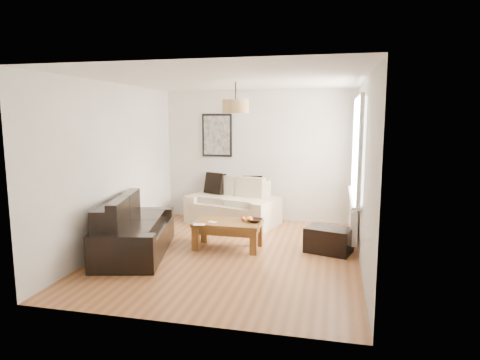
% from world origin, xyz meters
% --- Properties ---
extents(floor, '(4.50, 4.50, 0.00)m').
position_xyz_m(floor, '(0.00, 0.00, 0.00)').
color(floor, brown).
rests_on(floor, ground).
extents(ceiling, '(3.80, 4.50, 0.00)m').
position_xyz_m(ceiling, '(0.00, 0.00, 2.60)').
color(ceiling, white).
rests_on(ceiling, floor).
extents(wall_back, '(3.80, 0.04, 2.60)m').
position_xyz_m(wall_back, '(0.00, 2.25, 1.30)').
color(wall_back, silver).
rests_on(wall_back, floor).
extents(wall_front, '(3.80, 0.04, 2.60)m').
position_xyz_m(wall_front, '(0.00, -2.25, 1.30)').
color(wall_front, silver).
rests_on(wall_front, floor).
extents(wall_left, '(0.04, 4.50, 2.60)m').
position_xyz_m(wall_left, '(-1.90, 0.00, 1.30)').
color(wall_left, silver).
rests_on(wall_left, floor).
extents(wall_right, '(0.04, 4.50, 2.60)m').
position_xyz_m(wall_right, '(1.90, 0.00, 1.30)').
color(wall_right, silver).
rests_on(wall_right, floor).
extents(window_bay, '(0.14, 1.90, 1.60)m').
position_xyz_m(window_bay, '(1.86, 0.80, 1.60)').
color(window_bay, white).
rests_on(window_bay, wall_right).
extents(radiator, '(0.10, 0.90, 0.52)m').
position_xyz_m(radiator, '(1.82, 0.80, 0.38)').
color(radiator, white).
rests_on(radiator, wall_right).
extents(poster, '(0.62, 0.04, 0.87)m').
position_xyz_m(poster, '(-0.85, 2.22, 1.70)').
color(poster, black).
rests_on(poster, wall_back).
extents(pendant_shade, '(0.40, 0.40, 0.20)m').
position_xyz_m(pendant_shade, '(0.00, 0.30, 2.23)').
color(pendant_shade, tan).
rests_on(pendant_shade, ceiling).
extents(loveseat_cream, '(1.89, 1.38, 0.85)m').
position_xyz_m(loveseat_cream, '(-0.41, 1.78, 0.42)').
color(loveseat_cream, beige).
rests_on(loveseat_cream, floor).
extents(sofa_leather, '(1.31, 2.02, 0.80)m').
position_xyz_m(sofa_leather, '(-1.43, -0.31, 0.40)').
color(sofa_leather, black).
rests_on(sofa_leather, floor).
extents(coffee_table, '(1.07, 0.59, 0.43)m').
position_xyz_m(coffee_table, '(-0.11, 0.24, 0.22)').
color(coffee_table, brown).
rests_on(coffee_table, floor).
extents(ottoman, '(0.78, 0.61, 0.39)m').
position_xyz_m(ottoman, '(1.45, 0.39, 0.19)').
color(ottoman, black).
rests_on(ottoman, floor).
extents(cushion_left, '(0.44, 0.28, 0.43)m').
position_xyz_m(cushion_left, '(-0.83, 1.99, 0.74)').
color(cushion_left, black).
rests_on(cushion_left, loveseat_cream).
extents(cushion_right, '(0.41, 0.23, 0.39)m').
position_xyz_m(cushion_right, '(-0.07, 1.99, 0.73)').
color(cushion_right, black).
rests_on(cushion_right, loveseat_cream).
extents(fruit_bowl, '(0.27, 0.27, 0.06)m').
position_xyz_m(fruit_bowl, '(0.31, 0.29, 0.46)').
color(fruit_bowl, black).
rests_on(fruit_bowl, coffee_table).
extents(orange_a, '(0.10, 0.10, 0.09)m').
position_xyz_m(orange_a, '(0.22, 0.31, 0.47)').
color(orange_a, orange).
rests_on(orange_a, fruit_bowl).
extents(orange_b, '(0.08, 0.08, 0.07)m').
position_xyz_m(orange_b, '(0.23, 0.34, 0.47)').
color(orange_b, orange).
rests_on(orange_b, fruit_bowl).
extents(orange_c, '(0.08, 0.08, 0.07)m').
position_xyz_m(orange_c, '(0.12, 0.32, 0.47)').
color(orange_c, '#D54811').
rests_on(orange_c, fruit_bowl).
extents(papers, '(0.19, 0.15, 0.01)m').
position_xyz_m(papers, '(-0.49, -0.04, 0.44)').
color(papers, white).
rests_on(papers, coffee_table).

